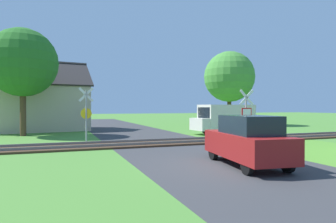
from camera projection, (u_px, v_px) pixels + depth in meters
name	position (u px, v px, depth m)	size (l,w,h in m)	color
ground_plane	(230.00, 165.00, 10.64)	(160.00, 160.00, 0.00)	#4C8433
road_asphalt	(204.00, 156.00, 12.51)	(6.48, 80.00, 0.01)	#38383A
rail_track	(166.00, 143.00, 16.92)	(60.00, 2.60, 0.22)	#422D1E
stop_sign_near	(246.00, 114.00, 15.98)	(0.88, 0.15, 3.02)	#9E9EA5
crossing_sign_far	(86.00, 111.00, 17.72)	(0.88, 0.15, 3.25)	#9E9EA5
house	(36.00, 106.00, 26.26)	(9.36, 7.09, 6.19)	#C6B293
tree_far	(229.00, 77.00, 34.11)	(5.76, 5.76, 8.39)	#513823
tree_left	(23.00, 63.00, 21.27)	(4.87, 4.87, 7.67)	#513823
mail_truck	(225.00, 118.00, 23.08)	(5.06, 2.34, 2.24)	silver
parked_car	(247.00, 141.00, 10.55)	(2.10, 4.17, 1.78)	maroon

